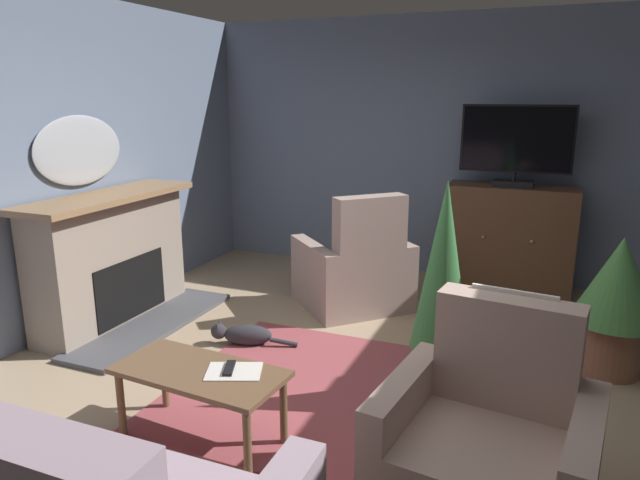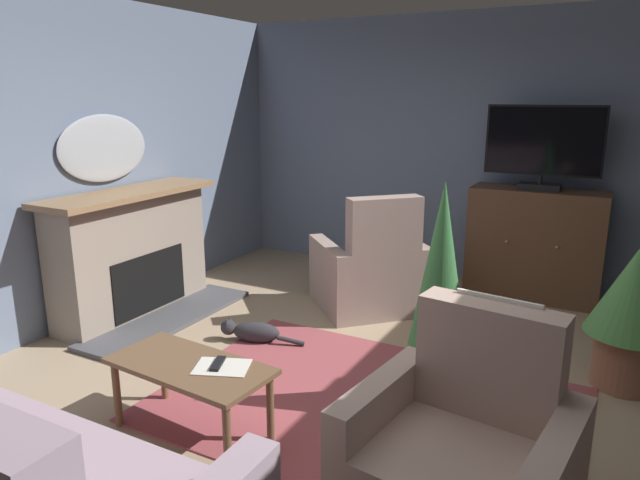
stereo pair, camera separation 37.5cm
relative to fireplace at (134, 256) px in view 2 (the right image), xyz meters
name	(u,v)px [view 2 (the right image)]	position (x,y,z in m)	size (l,w,h in m)	color
ground_plane	(339,401)	(2.28, -0.50, -0.55)	(5.72, 6.49, 0.04)	tan
wall_back	(467,150)	(2.28, 2.50, 0.84)	(5.72, 0.10, 2.74)	slate
wall_left	(49,166)	(-0.33, -0.50, 0.84)	(0.10, 6.49, 2.74)	slate
rug_central	(366,404)	(2.47, -0.49, -0.53)	(2.60, 1.82, 0.01)	#9E474C
fireplace	(134,256)	(0.00, 0.00, 0.00)	(0.87, 1.71, 1.13)	#4C4C51
wall_mirror_oval	(104,148)	(-0.25, 0.00, 0.94)	(0.06, 0.96, 0.58)	#B2B7BF
tv_cabinet	(534,246)	(3.07, 2.15, -0.02)	(1.23, 0.48, 1.07)	#402A1C
television	(543,146)	(3.07, 2.09, 0.94)	(1.03, 0.20, 0.78)	black
coffee_table	(190,373)	(1.70, -1.25, -0.15)	(1.00, 0.54, 0.45)	brown
tv_remote	(218,364)	(1.86, -1.20, -0.08)	(0.17, 0.05, 0.02)	black
folded_newspaper	(222,367)	(1.90, -1.20, -0.09)	(0.30, 0.22, 0.01)	silver
armchair_by_fireplace	(371,273)	(1.81, 1.11, -0.20)	(1.24, 1.24, 1.09)	#A3897F
armchair_facing_sofa	(463,458)	(3.26, -1.20, -0.22)	(1.04, 0.93, 1.00)	#BC9E8E
potted_plant_on_hearth_side	(633,307)	(3.92, 0.58, 0.03)	(0.59, 0.59, 0.99)	#99664C
potted_plant_tall_palm_by_window	(440,287)	(2.85, -0.29, 0.27)	(0.38, 0.38, 1.45)	slate
cat	(253,331)	(1.28, -0.02, -0.45)	(0.68, 0.28, 0.19)	#2D2D33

